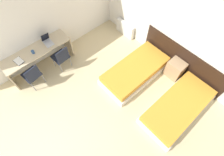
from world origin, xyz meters
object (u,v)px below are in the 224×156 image
(nightstand, at_px, (175,69))
(chair_near_notebook, at_px, (32,75))
(laptop, at_px, (47,41))
(bed_near_window, at_px, (135,71))
(chair_near_laptop, at_px, (61,57))
(bed_near_door, at_px, (178,107))

(nightstand, xyz_separation_m, chair_near_notebook, (-2.39, -3.12, 0.21))
(laptop, bearing_deg, chair_near_notebook, -60.13)
(bed_near_window, distance_m, chair_near_laptop, 2.16)
(chair_near_notebook, relative_size, laptop, 2.62)
(bed_near_window, distance_m, bed_near_door, 1.51)
(chair_near_laptop, bearing_deg, bed_near_window, 36.20)
(bed_near_door, bearing_deg, chair_near_notebook, -143.96)
(nightstand, distance_m, chair_near_notebook, 3.93)
(nightstand, relative_size, chair_near_notebook, 0.66)
(bed_near_door, bearing_deg, bed_near_window, 180.00)
(bed_near_door, relative_size, chair_near_notebook, 2.40)
(chair_near_notebook, bearing_deg, laptop, 110.18)
(bed_near_window, bearing_deg, chair_near_notebook, -125.56)
(bed_near_window, relative_size, nightstand, 3.64)
(bed_near_door, xyz_separation_m, chair_near_notebook, (-3.14, -2.29, 0.30))
(nightstand, distance_m, laptop, 3.67)
(chair_near_notebook, height_order, laptop, laptop)
(bed_near_window, height_order, nightstand, nightstand)
(bed_near_door, height_order, chair_near_notebook, chair_near_notebook)
(chair_near_laptop, relative_size, laptop, 2.62)
(chair_near_laptop, height_order, laptop, laptop)
(bed_near_window, relative_size, chair_near_notebook, 2.40)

